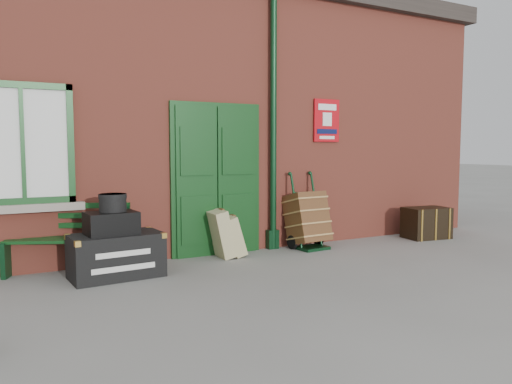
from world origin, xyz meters
TOP-DOWN VIEW (x-y plane):
  - ground at (0.00, 0.00)m, footprint 80.00×80.00m
  - station_building at (-0.00, 3.49)m, footprint 10.30×4.30m
  - bench at (-2.41, 1.32)m, footprint 1.54×1.02m
  - houdini_trunk at (-1.94, 0.82)m, footprint 1.13×0.67m
  - strongbox at (-1.99, 0.82)m, footprint 0.63×0.48m
  - hatbox at (-1.96, 0.85)m, footprint 0.35×0.35m
  - suitcase_back at (-0.34, 1.25)m, footprint 0.35×0.50m
  - suitcase_front at (-0.16, 1.25)m, footprint 0.35×0.45m
  - porter_trolley at (1.17, 1.23)m, footprint 0.62×0.67m
  - dark_trunk at (3.53, 0.96)m, footprint 0.82×0.59m

SIDE VIEW (x-z plane):
  - ground at x=0.00m, z-range 0.00..0.00m
  - houdini_trunk at x=-1.94m, z-range 0.00..0.54m
  - dark_trunk at x=3.53m, z-range 0.00..0.55m
  - suitcase_front at x=-0.16m, z-range 0.00..0.61m
  - suitcase_back at x=-0.34m, z-range 0.00..0.71m
  - porter_trolley at x=1.17m, z-range -0.13..1.06m
  - bench at x=-2.41m, z-range 0.00..0.92m
  - strongbox at x=-1.99m, z-range 0.54..0.82m
  - hatbox at x=-1.96m, z-range 0.82..1.04m
  - station_building at x=0.00m, z-range -0.02..4.34m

